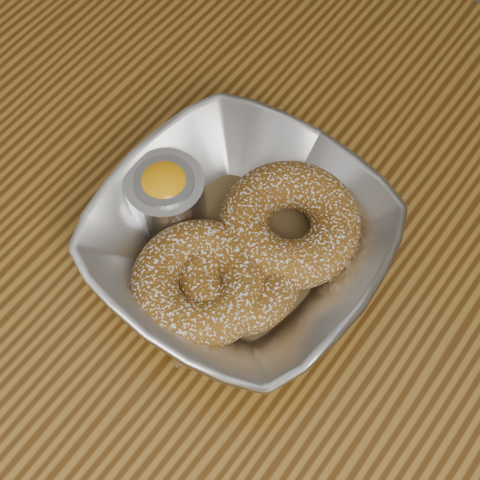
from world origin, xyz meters
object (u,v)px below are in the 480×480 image
Objects in this scene: donut_back at (290,224)px; donut_extra at (240,278)px; serving_bowl at (240,242)px; donut_front at (200,283)px; table at (223,355)px; ramekin at (166,193)px.

donut_back is 1.21× the size of donut_extra.
donut_front is (-0.00, -0.04, 0.00)m from serving_bowl.
table is 0.15m from donut_back.
serving_bowl is at bearing 109.24° from table.
donut_extra is at bearing -52.87° from serving_bowl.
donut_extra is (0.00, 0.02, 0.12)m from table.
donut_front is (-0.02, -0.00, 0.13)m from table.
donut_back is at bearing 57.97° from serving_bowl.
donut_front is at bearing -179.92° from table.
donut_extra is 0.09m from ramekin.
serving_bowl is 2.11× the size of donut_front.
serving_bowl reaches higher than donut_back.
donut_front is (-0.02, -0.08, -0.00)m from donut_back.
donut_back is at bearing 22.11° from ramekin.
serving_bowl is 0.07m from ramekin.
donut_back is at bearing 73.33° from donut_front.
donut_front is at bearing -32.12° from ramekin.
donut_back is (0.01, 0.08, 0.13)m from table.
donut_back is 0.06m from donut_extra.
table is at bearing 0.08° from donut_front.
serving_bowl is at bearing -122.03° from donut_back.
table is 11.19× the size of donut_back.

